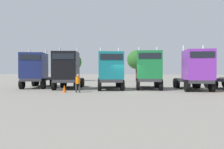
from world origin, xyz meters
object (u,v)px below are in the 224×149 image
semi_truck_teal (110,71)px  semi_truck_purple (196,70)px  semi_truck_green (149,70)px  visitor_in_hivis (78,82)px  semi_truck_navy (36,70)px  semi_truck_black (67,70)px  traffic_cone_near (64,89)px

semi_truck_teal → semi_truck_purple: 8.36m
semi_truck_green → visitor_in_hivis: (-6.39, -3.89, -1.12)m
semi_truck_navy → semi_truck_black: size_ratio=1.07×
semi_truck_teal → semi_truck_green: bearing=90.9°
semi_truck_black → traffic_cone_near: 3.62m
semi_truck_black → semi_truck_purple: 12.92m
semi_truck_purple → traffic_cone_near: semi_truck_purple is taller
semi_truck_purple → traffic_cone_near: size_ratio=9.39×
semi_truck_navy → traffic_cone_near: size_ratio=9.98×
semi_truck_black → semi_truck_teal: (4.56, 0.07, -0.06)m
semi_truck_purple → visitor_in_hivis: bearing=-76.0°
semi_truck_teal → traffic_cone_near: semi_truck_teal is taller
semi_truck_teal → traffic_cone_near: 5.12m
semi_truck_navy → semi_truck_green: size_ratio=1.11×
visitor_in_hivis → traffic_cone_near: (-1.20, -0.13, -0.60)m
semi_truck_green → semi_truck_purple: (4.46, -0.81, -0.04)m
semi_truck_teal → semi_truck_purple: size_ratio=1.05×
semi_truck_purple → semi_truck_teal: bearing=-91.5°
visitor_in_hivis → semi_truck_teal: bearing=-47.5°
semi_truck_black → semi_truck_purple: semi_truck_purple is taller
semi_truck_black → semi_truck_green: (8.46, 0.92, 0.05)m
semi_truck_navy → semi_truck_black: 4.07m
semi_truck_navy → visitor_in_hivis: bearing=45.9°
semi_truck_black → semi_truck_teal: semi_truck_black is taller
traffic_cone_near → semi_truck_green: bearing=27.9°
semi_truck_green → visitor_in_hivis: 7.56m
semi_truck_green → semi_truck_teal: bearing=-78.4°
semi_truck_green → semi_truck_purple: bearing=79.1°
visitor_in_hivis → semi_truck_purple: bearing=-82.4°
semi_truck_black → visitor_in_hivis: (2.07, -2.97, -1.06)m
semi_truck_purple → semi_truck_navy: bearing=-94.5°
semi_truck_black → traffic_cone_near: size_ratio=9.29×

